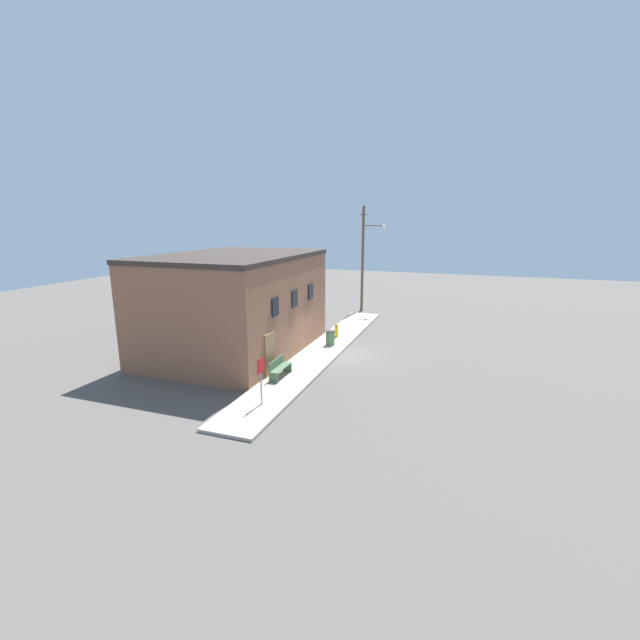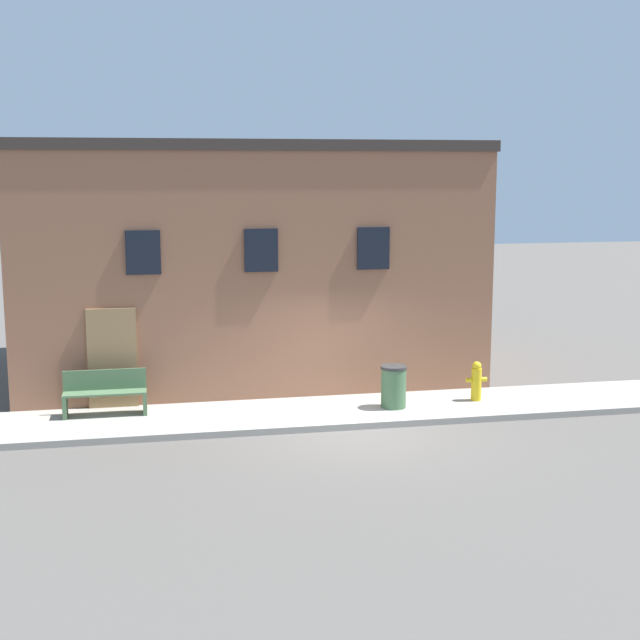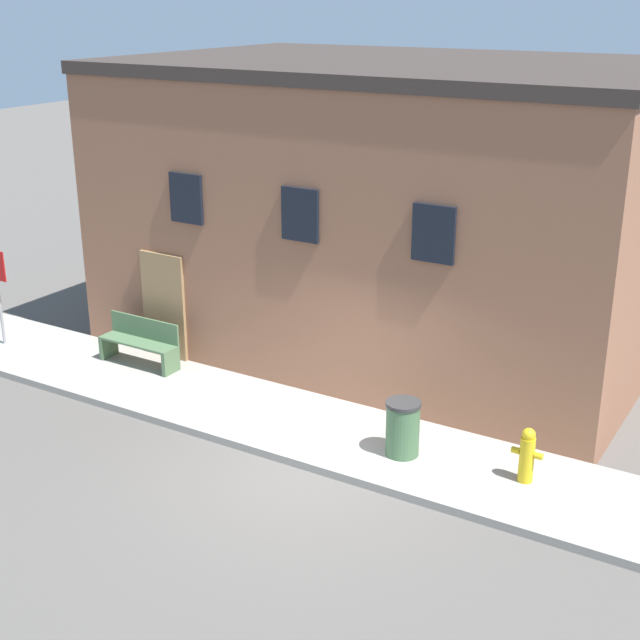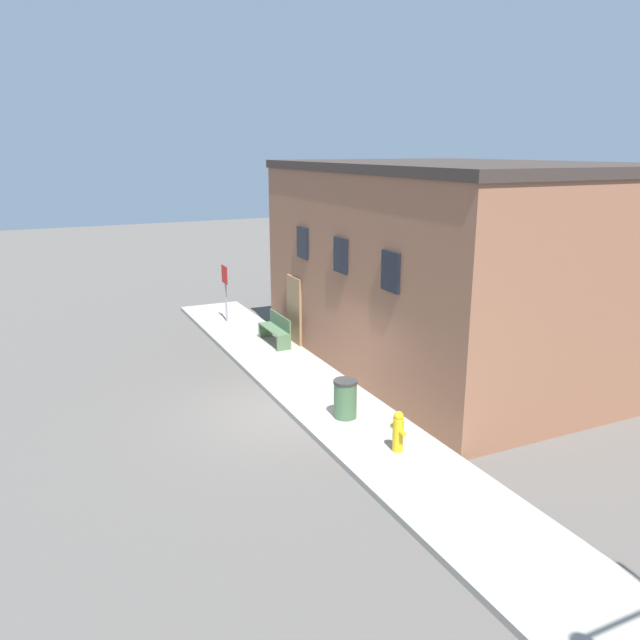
# 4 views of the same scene
# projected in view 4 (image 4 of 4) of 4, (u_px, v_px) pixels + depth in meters

# --- Properties ---
(ground_plane) EXTENTS (80.00, 80.00, 0.00)m
(ground_plane) POSITION_uv_depth(u_px,v_px,m) (285.00, 412.00, 14.57)
(ground_plane) COLOR #56514C
(sidewalk) EXTENTS (21.01, 2.22, 0.13)m
(sidewalk) POSITION_uv_depth(u_px,v_px,m) (328.00, 402.00, 15.00)
(sidewalk) COLOR #9E998E
(sidewalk) RESTS_ON ground
(brick_building) EXTENTS (10.44, 7.31, 5.61)m
(brick_building) POSITION_uv_depth(u_px,v_px,m) (455.00, 265.00, 17.50)
(brick_building) COLOR #8E5B42
(brick_building) RESTS_ON ground
(fire_hydrant) EXTENTS (0.46, 0.22, 0.85)m
(fire_hydrant) POSITION_uv_depth(u_px,v_px,m) (398.00, 431.00, 12.33)
(fire_hydrant) COLOR gold
(fire_hydrant) RESTS_ON sidewalk
(stop_sign) EXTENTS (0.61, 0.06, 1.96)m
(stop_sign) POSITION_uv_depth(u_px,v_px,m) (225.00, 283.00, 21.39)
(stop_sign) COLOR gray
(stop_sign) RESTS_ON sidewalk
(bench) EXTENTS (1.64, 0.44, 0.89)m
(bench) POSITION_uv_depth(u_px,v_px,m) (276.00, 329.00, 19.21)
(bench) COLOR #4C6B47
(bench) RESTS_ON sidewalk
(trash_bin) EXTENTS (0.54, 0.54, 0.88)m
(trash_bin) POSITION_uv_depth(u_px,v_px,m) (345.00, 399.00, 13.88)
(trash_bin) COLOR #426642
(trash_bin) RESTS_ON sidewalk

